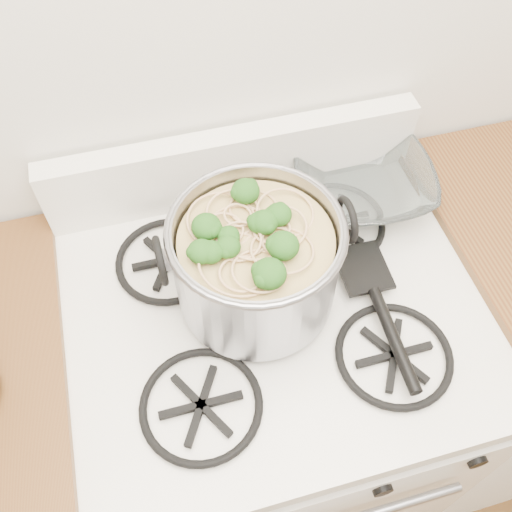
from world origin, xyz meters
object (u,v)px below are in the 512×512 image
at_px(stock_pot, 256,262).
at_px(spatula, 364,266).
at_px(gas_range, 270,403).
at_px(glass_bowl, 361,187).

relative_size(stock_pot, spatula, 1.04).
xyz_separation_m(gas_range, spatula, (0.18, 0.03, 0.50)).
xyz_separation_m(gas_range, glass_bowl, (0.25, 0.21, 0.50)).
bearing_deg(gas_range, stock_pot, 129.47).
bearing_deg(spatula, glass_bowl, 72.06).
height_order(gas_range, spatula, spatula).
relative_size(gas_range, spatula, 2.98).
relative_size(gas_range, stock_pot, 2.87).
distance_m(stock_pot, glass_bowl, 0.34).
xyz_separation_m(stock_pot, spatula, (0.21, -0.01, -0.08)).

